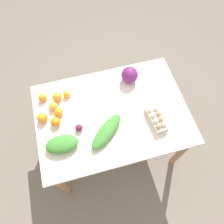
% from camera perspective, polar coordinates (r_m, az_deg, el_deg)
% --- Properties ---
extents(ground_plane, '(8.00, 8.00, 0.00)m').
position_cam_1_polar(ground_plane, '(2.53, 0.00, -7.90)').
color(ground_plane, '#70665B').
extents(dining_table, '(1.27, 0.89, 0.75)m').
position_cam_1_polar(dining_table, '(1.92, 0.00, -1.65)').
color(dining_table, silver).
rests_on(dining_table, ground_plane).
extents(cabbage_purple, '(0.15, 0.15, 0.15)m').
position_cam_1_polar(cabbage_purple, '(1.95, 4.62, 9.63)').
color(cabbage_purple, '#6B2366').
rests_on(cabbage_purple, dining_table).
extents(egg_carton, '(0.12, 0.25, 0.09)m').
position_cam_1_polar(egg_carton, '(1.80, 11.57, -1.64)').
color(egg_carton, beige).
rests_on(egg_carton, dining_table).
extents(greens_bunch_kale, '(0.26, 0.16, 0.09)m').
position_cam_1_polar(greens_bunch_kale, '(1.72, -12.92, -8.20)').
color(greens_bunch_kale, '#3D8433').
rests_on(greens_bunch_kale, dining_table).
extents(greens_bunch_chard, '(0.35, 0.32, 0.07)m').
position_cam_1_polar(greens_bunch_chard, '(1.73, -1.44, -5.16)').
color(greens_bunch_chard, '#3D8433').
rests_on(greens_bunch_chard, dining_table).
extents(beet_root, '(0.06, 0.06, 0.06)m').
position_cam_1_polar(beet_root, '(1.76, -8.63, -4.12)').
color(beet_root, maroon).
rests_on(beet_root, dining_table).
extents(orange_0, '(0.08, 0.08, 0.08)m').
position_cam_1_polar(orange_0, '(1.85, -17.76, -1.45)').
color(orange_0, orange).
rests_on(orange_0, dining_table).
extents(orange_1, '(0.08, 0.08, 0.08)m').
position_cam_1_polar(orange_1, '(1.92, -14.16, 3.83)').
color(orange_1, orange).
rests_on(orange_1, dining_table).
extents(orange_2, '(0.06, 0.06, 0.06)m').
position_cam_1_polar(orange_2, '(1.92, -11.70, 4.60)').
color(orange_2, orange).
rests_on(orange_2, dining_table).
extents(orange_3, '(0.07, 0.07, 0.07)m').
position_cam_1_polar(orange_3, '(1.85, -13.80, -0.06)').
color(orange_3, orange).
rests_on(orange_3, dining_table).
extents(orange_4, '(0.07, 0.07, 0.07)m').
position_cam_1_polar(orange_4, '(1.89, -15.15, 1.51)').
color(orange_4, '#F9A833').
rests_on(orange_4, dining_table).
extents(orange_5, '(0.07, 0.07, 0.07)m').
position_cam_1_polar(orange_5, '(1.95, -17.67, 3.64)').
color(orange_5, orange).
rests_on(orange_5, dining_table).
extents(orange_6, '(0.08, 0.08, 0.08)m').
position_cam_1_polar(orange_6, '(1.81, -14.54, -2.49)').
color(orange_6, orange).
rests_on(orange_6, dining_table).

